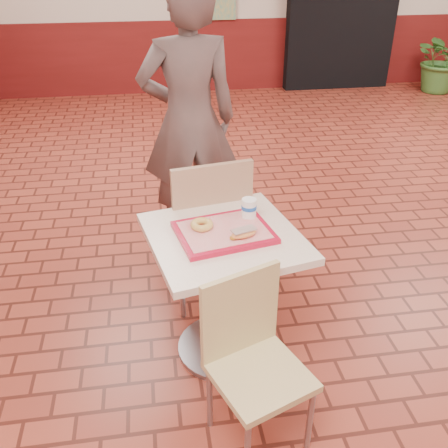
{
  "coord_description": "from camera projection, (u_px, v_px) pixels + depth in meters",
  "views": [
    {
      "loc": [
        -1.66,
        -2.52,
        2.04
      ],
      "look_at": [
        -1.34,
        -0.44,
        0.82
      ],
      "focal_mm": 40.0,
      "sensor_mm": 36.0,
      "label": 1
    }
  ],
  "objects": [
    {
      "name": "paper_cup",
      "position": [
        249.0,
        208.0,
        2.54
      ],
      "size": [
        0.08,
        0.08,
        0.1
      ],
      "rotation": [
        0.0,
        0.0,
        0.35
      ],
      "color": "white",
      "rests_on": "serving_tray"
    },
    {
      "name": "serving_tray",
      "position": [
        224.0,
        232.0,
        2.45
      ],
      "size": [
        0.45,
        0.35,
        0.03
      ],
      "rotation": [
        0.0,
        0.0,
        0.2
      ],
      "color": "#AE0D29",
      "rests_on": "main_table"
    },
    {
      "name": "corridor_doorway",
      "position": [
        342.0,
        10.0,
        7.17
      ],
      "size": [
        1.6,
        0.22,
        2.2
      ],
      "primitive_type": "cube",
      "color": "black",
      "rests_on": "ground"
    },
    {
      "name": "ring_donut",
      "position": [
        202.0,
        225.0,
        2.45
      ],
      "size": [
        0.12,
        0.12,
        0.04
      ],
      "primitive_type": "torus",
      "rotation": [
        0.0,
        0.0,
        0.1
      ],
      "color": "gold",
      "rests_on": "serving_tray"
    },
    {
      "name": "customer",
      "position": [
        189.0,
        121.0,
        3.41
      ],
      "size": [
        0.72,
        0.51,
        1.87
      ],
      "primitive_type": "imported",
      "rotation": [
        0.0,
        0.0,
        3.24
      ],
      "color": "brown",
      "rests_on": "ground"
    },
    {
      "name": "potted_plant",
      "position": [
        444.0,
        59.0,
        7.26
      ],
      "size": [
        0.88,
        0.76,
        0.95
      ],
      "primitive_type": "imported",
      "rotation": [
        0.0,
        0.0,
        0.03
      ],
      "color": "#39702D",
      "rests_on": "ground"
    },
    {
      "name": "wainscot_band",
      "position": [
        423.0,
        217.0,
        3.14
      ],
      "size": [
        8.0,
        10.0,
        1.0
      ],
      "color": "#5A1211",
      "rests_on": "ground"
    },
    {
      "name": "main_table",
      "position": [
        224.0,
        275.0,
        2.58
      ],
      "size": [
        0.72,
        0.72,
        0.76
      ],
      "rotation": [
        0.0,
        0.0,
        0.21
      ],
      "color": "beige",
      "rests_on": "ground"
    },
    {
      "name": "chair_main_front",
      "position": [
        252.0,
        354.0,
        2.17
      ],
      "size": [
        0.49,
        0.49,
        0.83
      ],
      "rotation": [
        0.0,
        0.0,
        0.37
      ],
      "color": "tan",
      "rests_on": "ground"
    },
    {
      "name": "chair_main_back",
      "position": [
        207.0,
        225.0,
        2.95
      ],
      "size": [
        0.53,
        0.53,
        0.99
      ],
      "rotation": [
        0.0,
        0.0,
        3.32
      ],
      "color": "tan",
      "rests_on": "ground"
    },
    {
      "name": "long_john_donut",
      "position": [
        243.0,
        233.0,
        2.38
      ],
      "size": [
        0.15,
        0.11,
        0.04
      ],
      "rotation": [
        0.0,
        0.0,
        0.33
      ],
      "color": "#EF8C46",
      "rests_on": "serving_tray"
    }
  ]
}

